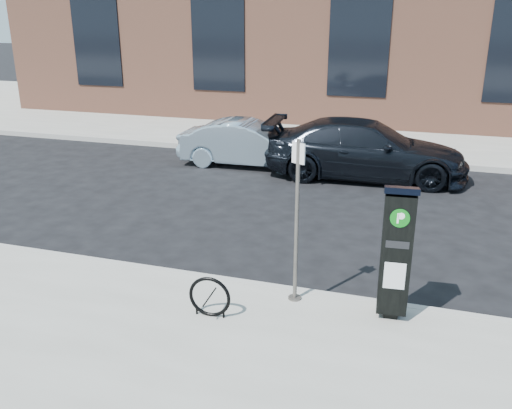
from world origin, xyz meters
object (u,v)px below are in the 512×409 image
at_px(parking_kiosk, 396,251).
at_px(bike_rack, 210,297).
at_px(car_dark, 365,149).
at_px(sign_pole, 297,224).
at_px(car_silver, 248,143).

height_order(parking_kiosk, bike_rack, parking_kiosk).
height_order(bike_rack, car_dark, car_dark).
bearing_deg(sign_pole, bike_rack, -116.05).
distance_m(car_silver, car_dark, 3.15).
xyz_separation_m(parking_kiosk, bike_rack, (-2.26, -0.73, -0.65)).
height_order(parking_kiosk, sign_pole, sign_pole).
relative_size(sign_pole, car_silver, 0.61).
distance_m(parking_kiosk, sign_pole, 1.32).
bearing_deg(bike_rack, sign_pole, 36.53).
xyz_separation_m(bike_rack, car_silver, (-2.06, 7.83, 0.18)).
relative_size(bike_rack, car_dark, 0.11).
distance_m(sign_pole, car_dark, 6.86).
height_order(bike_rack, car_silver, car_silver).
bearing_deg(bike_rack, parking_kiosk, 15.16).
xyz_separation_m(sign_pole, car_silver, (-3.01, 7.06, -0.67)).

